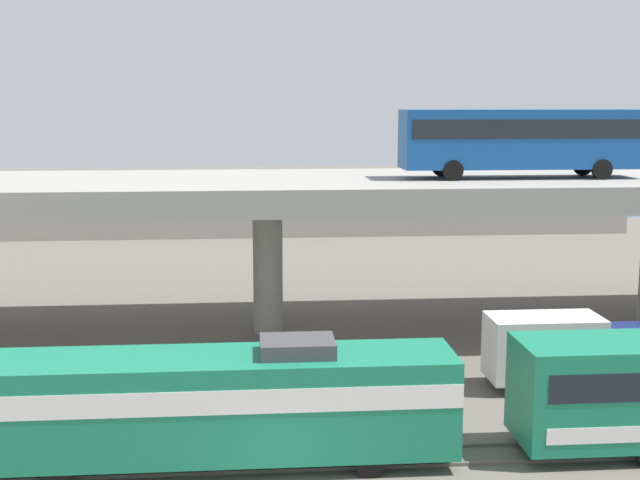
{
  "coord_description": "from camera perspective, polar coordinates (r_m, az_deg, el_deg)",
  "views": [
    {
      "loc": [
        -0.83,
        -22.33,
        11.76
      ],
      "look_at": [
        2.9,
        22.95,
        4.26
      ],
      "focal_mm": 47.66,
      "sensor_mm": 36.0,
      "label": 1
    }
  ],
  "objects": [
    {
      "name": "rail_strip_near",
      "position": [
        28.15,
        -2.69,
        -15.19
      ],
      "size": [
        110.0,
        0.12,
        0.12
      ],
      "primitive_type": "cube",
      "color": "#59544C",
      "rests_on": "ground_plane"
    },
    {
      "name": "rail_strip_far",
      "position": [
        29.5,
        -2.79,
        -14.0
      ],
      "size": [
        110.0,
        0.12,
        0.12
      ],
      "primitive_type": "cube",
      "color": "#59544C",
      "rests_on": "ground_plane"
    },
    {
      "name": "train_locomotive",
      "position": [
        28.08,
        -8.6,
        -10.65
      ],
      "size": [
        16.54,
        3.04,
        4.18
      ],
      "rotation": [
        0.0,
        0.0,
        3.14
      ],
      "color": "#197A56",
      "rests_on": "ground_plane"
    },
    {
      "name": "highway_overpass",
      "position": [
        42.6,
        -3.57,
        3.02
      ],
      "size": [
        96.0,
        11.43,
        7.9
      ],
      "color": "gray",
      "rests_on": "ground_plane"
    },
    {
      "name": "transit_bus_on_overpass",
      "position": [
        43.72,
        13.39,
        6.76
      ],
      "size": [
        12.0,
        2.68,
        3.4
      ],
      "color": "#14478C",
      "rests_on": "highway_overpass"
    },
    {
      "name": "service_truck_west",
      "position": [
        36.63,
        16.09,
        -7.04
      ],
      "size": [
        6.8,
        2.46,
        3.04
      ],
      "color": "navy",
      "rests_on": "ground_plane"
    },
    {
      "name": "pier_parking_lot",
      "position": [
        78.1,
        -4.06,
        1.33
      ],
      "size": [
        65.2,
        10.1,
        1.72
      ],
      "primitive_type": "cube",
      "color": "gray",
      "rests_on": "ground_plane"
    },
    {
      "name": "parked_car_0",
      "position": [
        81.36,
        -18.25,
        2.37
      ],
      "size": [
        4.53,
        1.9,
        1.5
      ],
      "rotation": [
        0.0,
        0.0,
        3.14
      ],
      "color": "#0C4C26",
      "rests_on": "pier_parking_lot"
    },
    {
      "name": "parked_car_1",
      "position": [
        78.96,
        -19.98,
        2.07
      ],
      "size": [
        4.55,
        1.99,
        1.5
      ],
      "color": "maroon",
      "rests_on": "pier_parking_lot"
    },
    {
      "name": "parked_car_3",
      "position": [
        79.62,
        -6.44,
        2.63
      ],
      "size": [
        4.35,
        1.96,
        1.5
      ],
      "rotation": [
        0.0,
        0.0,
        3.14
      ],
      "color": "#515459",
      "rests_on": "pier_parking_lot"
    },
    {
      "name": "harbor_water",
      "position": [
        101.02,
        -4.21,
        2.67
      ],
      "size": [
        140.0,
        36.0,
        0.01
      ],
      "primitive_type": "cube",
      "color": "#2D5170",
      "rests_on": "ground_plane"
    }
  ]
}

